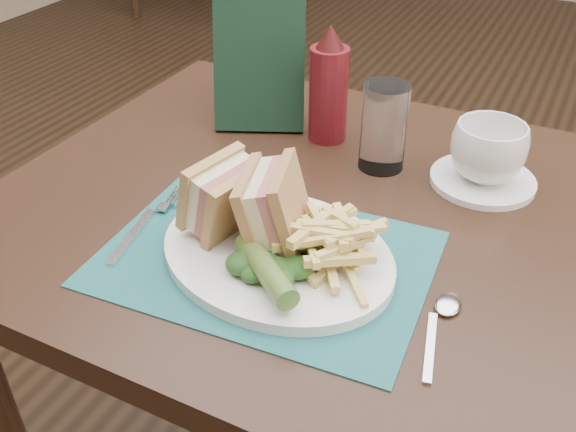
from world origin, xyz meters
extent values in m
plane|color=black|center=(0.00, 0.00, 0.00)|extent=(7.00, 7.00, 0.00)
plane|color=tan|center=(0.00, 3.50, 0.00)|extent=(6.00, 0.00, 6.00)
cube|color=#1C5759|center=(-0.01, -0.65, 0.75)|extent=(0.41, 0.30, 0.00)
cylinder|color=#476426|center=(0.02, -0.71, 0.79)|extent=(0.11, 0.10, 0.03)
cylinder|color=white|center=(0.18, -0.35, 0.76)|extent=(0.18, 0.18, 0.01)
imported|color=white|center=(0.18, -0.35, 0.80)|extent=(0.15, 0.15, 0.08)
cylinder|color=white|center=(0.04, -0.37, 0.81)|extent=(0.09, 0.09, 0.13)
cube|color=black|center=(-0.20, -0.32, 0.87)|extent=(0.17, 0.14, 0.23)
camera|label=1|loc=(0.29, -1.19, 1.24)|focal=40.00mm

